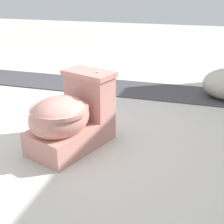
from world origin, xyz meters
The scene contains 3 objects.
ground_plane centered at (0.00, 0.00, 0.00)m, with size 14.00×14.00×0.00m, color beige.
gravel_strip centered at (-1.14, 0.50, 0.01)m, with size 0.56×8.00×0.01m, color #423F44.
toilet centered at (0.22, -0.13, 0.22)m, with size 0.72×0.56×0.52m.
Camera 1 is at (2.02, 0.71, 1.08)m, focal length 50.00 mm.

